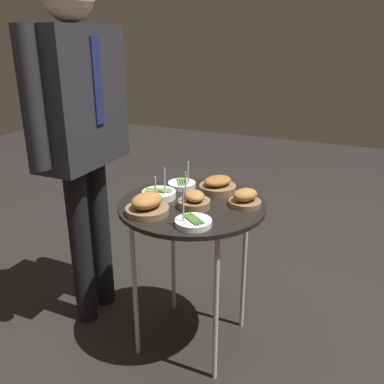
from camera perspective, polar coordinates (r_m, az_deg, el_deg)
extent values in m
plane|color=black|center=(2.12, 0.00, -18.89)|extent=(8.00, 8.00, 0.00)
cylinder|color=black|center=(1.76, 0.00, -1.79)|extent=(0.61, 0.61, 0.02)
cylinder|color=#B7B7BC|center=(2.02, 6.97, -9.75)|extent=(0.02, 0.02, 0.67)
cylinder|color=#B7B7BC|center=(1.73, 3.21, -15.50)|extent=(0.02, 0.02, 0.67)
cylinder|color=#B7B7BC|center=(2.13, -2.53, -7.77)|extent=(0.02, 0.02, 0.67)
cylinder|color=#B7B7BC|center=(1.86, -7.63, -12.68)|extent=(0.02, 0.02, 0.67)
cylinder|color=brown|center=(1.71, 0.29, -1.58)|extent=(0.13, 0.13, 0.03)
ellipsoid|color=#93602D|center=(1.70, 0.29, -0.48)|extent=(0.13, 0.13, 0.04)
cylinder|color=#ADADB2|center=(1.68, -0.84, 0.20)|extent=(0.01, 0.01, 0.15)
cylinder|color=silver|center=(1.56, 0.18, -4.10)|extent=(0.14, 0.14, 0.02)
ellipsoid|color=#5B8938|center=(1.56, 0.68, -3.46)|extent=(0.08, 0.10, 0.01)
ellipsoid|color=#5B8938|center=(1.56, 0.35, -3.54)|extent=(0.08, 0.10, 0.01)
ellipsoid|color=#5B8938|center=(1.55, 0.01, -3.62)|extent=(0.08, 0.10, 0.01)
ellipsoid|color=#5B8938|center=(1.55, -0.32, -3.69)|extent=(0.08, 0.10, 0.01)
cylinder|color=#ADADB2|center=(1.53, -1.17, -2.02)|extent=(0.01, 0.01, 0.15)
cylinder|color=brown|center=(1.88, 3.43, 0.47)|extent=(0.16, 0.16, 0.03)
ellipsoid|color=brown|center=(1.87, 3.45, 1.50)|extent=(0.16, 0.15, 0.04)
cylinder|color=brown|center=(1.75, 7.06, -1.46)|extent=(0.13, 0.13, 0.02)
ellipsoid|color=#93602D|center=(1.74, 7.11, -0.38)|extent=(0.13, 0.13, 0.05)
cylinder|color=silver|center=(1.82, -4.42, -0.33)|extent=(0.14, 0.14, 0.03)
ellipsoid|color=olive|center=(1.82, -4.35, 0.41)|extent=(0.05, 0.12, 0.01)
ellipsoid|color=olive|center=(1.82, -4.41, 0.30)|extent=(0.05, 0.12, 0.01)
ellipsoid|color=olive|center=(1.81, -4.47, 0.18)|extent=(0.05, 0.12, 0.01)
ellipsoid|color=olive|center=(1.80, -4.53, 0.07)|extent=(0.05, 0.12, 0.01)
cylinder|color=#ADADB2|center=(1.77, -3.66, 1.05)|extent=(0.01, 0.01, 0.14)
cylinder|color=brown|center=(1.67, -5.97, -2.46)|extent=(0.17, 0.17, 0.03)
ellipsoid|color=#93602D|center=(1.65, -6.03, -1.15)|extent=(0.15, 0.13, 0.06)
cylinder|color=#ADADB2|center=(1.68, -4.88, -0.18)|extent=(0.01, 0.01, 0.14)
cylinder|color=silver|center=(1.94, -1.37, 0.99)|extent=(0.13, 0.13, 0.02)
ellipsoid|color=#5B8938|center=(1.93, -0.92, 1.44)|extent=(0.10, 0.06, 0.01)
ellipsoid|color=#5B8938|center=(1.93, -1.22, 1.43)|extent=(0.10, 0.06, 0.01)
ellipsoid|color=#5B8938|center=(1.93, -1.53, 1.42)|extent=(0.10, 0.06, 0.01)
ellipsoid|color=#5B8938|center=(1.93, -1.83, 1.40)|extent=(0.10, 0.06, 0.01)
cylinder|color=#ADADB2|center=(1.90, -0.51, 2.29)|extent=(0.01, 0.01, 0.12)
cylinder|color=black|center=(2.10, -14.59, -7.15)|extent=(0.10, 0.10, 0.79)
cylinder|color=black|center=(2.20, -12.13, -5.47)|extent=(0.10, 0.10, 0.79)
cube|color=#28282D|center=(1.94, -15.05, 12.13)|extent=(0.44, 0.21, 0.59)
cube|color=navy|center=(1.86, -12.50, 14.21)|extent=(0.05, 0.01, 0.35)
cylinder|color=#28282D|center=(1.75, -20.41, 11.41)|extent=(0.07, 0.07, 0.54)
cylinder|color=#28282D|center=(2.14, -10.76, 13.89)|extent=(0.07, 0.07, 0.54)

